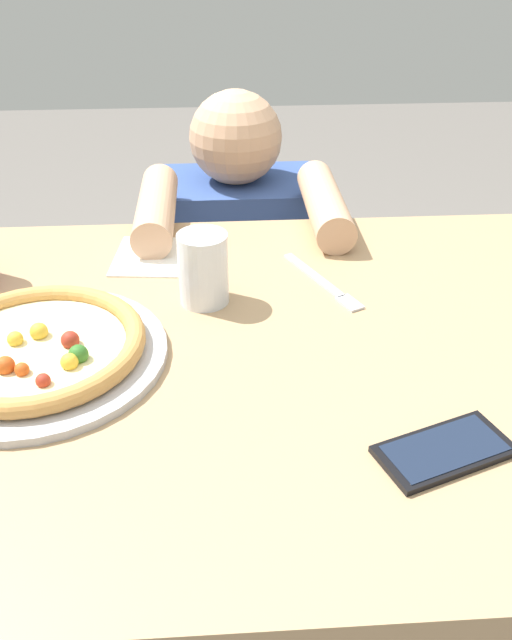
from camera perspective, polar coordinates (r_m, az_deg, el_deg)
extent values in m
cube|color=tan|center=(0.93, -1.34, -3.41)|extent=(1.21, 0.83, 0.04)
cylinder|color=#826748|center=(1.53, 18.39, -6.47)|extent=(0.07, 0.07, 0.71)
cylinder|color=#B7B7BC|center=(0.94, -17.88, -2.92)|extent=(0.34, 0.34, 0.01)
cylinder|color=beige|center=(0.93, -17.99, -2.37)|extent=(0.23, 0.23, 0.01)
torus|color=#C68C47|center=(0.93, -18.08, -1.95)|extent=(0.29, 0.29, 0.03)
sphere|color=gold|center=(0.94, -19.64, -1.58)|extent=(0.02, 0.02, 0.02)
sphere|color=maroon|center=(0.92, -15.38, -1.63)|extent=(0.02, 0.02, 0.02)
sphere|color=maroon|center=(0.86, -17.49, -4.89)|extent=(0.02, 0.02, 0.02)
sphere|color=#BF4C19|center=(0.88, -19.11, -3.97)|extent=(0.02, 0.02, 0.02)
sphere|color=gold|center=(0.88, -15.44, -3.42)|extent=(0.02, 0.02, 0.02)
sphere|color=#2D6623|center=(0.89, -14.73, -2.82)|extent=(0.03, 0.03, 0.03)
sphere|color=#BF4C19|center=(0.89, -20.36, -3.62)|extent=(0.02, 0.02, 0.02)
sphere|color=gold|center=(0.95, -17.82, -0.92)|extent=(0.02, 0.02, 0.02)
cylinder|color=silver|center=(1.00, -4.45, 4.34)|extent=(0.07, 0.07, 0.11)
cube|color=white|center=(0.98, -4.96, 5.83)|extent=(0.03, 0.03, 0.02)
cube|color=white|center=(0.99, -4.81, 6.09)|extent=(0.03, 0.03, 0.03)
cube|color=white|center=(1.16, -7.87, 5.31)|extent=(0.17, 0.16, 0.00)
cube|color=silver|center=(1.10, 4.84, 3.80)|extent=(0.08, 0.15, 0.00)
cube|color=silver|center=(1.03, 7.89, 1.42)|extent=(0.04, 0.05, 0.00)
cube|color=black|center=(0.79, 15.59, -10.56)|extent=(0.17, 0.12, 0.01)
cube|color=#192338|center=(0.78, 15.64, -10.32)|extent=(0.15, 0.10, 0.00)
cylinder|color=#333847|center=(1.74, -1.40, -4.60)|extent=(0.28, 0.28, 0.45)
cube|color=#334C8C|center=(1.54, -1.58, 6.53)|extent=(0.34, 0.22, 0.30)
sphere|color=tan|center=(1.46, -1.72, 15.10)|extent=(0.19, 0.19, 0.19)
cylinder|color=tan|center=(1.26, -8.41, 9.26)|extent=(0.07, 0.28, 0.07)
cylinder|color=tan|center=(1.27, 5.81, 9.67)|extent=(0.07, 0.28, 0.07)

